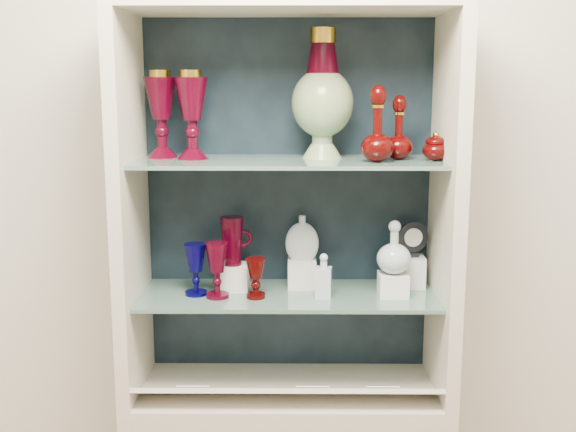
{
  "coord_description": "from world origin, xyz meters",
  "views": [
    {
      "loc": [
        0.02,
        -0.62,
        1.71
      ],
      "look_at": [
        0.0,
        1.53,
        1.3
      ],
      "focal_mm": 45.0,
      "sensor_mm": 36.0,
      "label": 1
    }
  ],
  "objects_px": {
    "pedestal_lamp_left": "(161,114)",
    "pedestal_lamp_right": "(192,115)",
    "ruby_pitcher": "(232,241)",
    "lidded_bowl": "(436,146)",
    "flat_flask": "(302,237)",
    "ruby_decanter_a": "(378,119)",
    "cobalt_goblet": "(196,269)",
    "clear_square_bottle": "(324,276)",
    "clear_round_decanter": "(394,249)",
    "ruby_decanter_b": "(399,126)",
    "ruby_goblet_small": "(256,278)",
    "ruby_goblet_tall": "(217,270)",
    "cameo_medallion": "(413,239)",
    "enamel_urn": "(323,94)"
  },
  "relations": [
    {
      "from": "pedestal_lamp_left",
      "to": "pedestal_lamp_right",
      "type": "distance_m",
      "value": 0.11
    },
    {
      "from": "ruby_pitcher",
      "to": "lidded_bowl",
      "type": "bearing_deg",
      "value": -12.82
    },
    {
      "from": "flat_flask",
      "to": "pedestal_lamp_left",
      "type": "bearing_deg",
      "value": -178.29
    },
    {
      "from": "ruby_decanter_a",
      "to": "cobalt_goblet",
      "type": "distance_m",
      "value": 0.72
    },
    {
      "from": "clear_square_bottle",
      "to": "clear_round_decanter",
      "type": "relative_size",
      "value": 0.88
    },
    {
      "from": "ruby_decanter_b",
      "to": "ruby_goblet_small",
      "type": "bearing_deg",
      "value": -172.46
    },
    {
      "from": "ruby_decanter_b",
      "to": "ruby_goblet_tall",
      "type": "height_order",
      "value": "ruby_decanter_b"
    },
    {
      "from": "pedestal_lamp_right",
      "to": "ruby_goblet_tall",
      "type": "bearing_deg",
      "value": -41.55
    },
    {
      "from": "ruby_decanter_a",
      "to": "clear_round_decanter",
      "type": "height_order",
      "value": "ruby_decanter_a"
    },
    {
      "from": "clear_square_bottle",
      "to": "cameo_medallion",
      "type": "distance_m",
      "value": 0.33
    },
    {
      "from": "cobalt_goblet",
      "to": "ruby_goblet_tall",
      "type": "distance_m",
      "value": 0.07
    },
    {
      "from": "enamel_urn",
      "to": "ruby_goblet_tall",
      "type": "xyz_separation_m",
      "value": [
        -0.32,
        -0.1,
        -0.53
      ]
    },
    {
      "from": "pedestal_lamp_right",
      "to": "clear_round_decanter",
      "type": "bearing_deg",
      "value": -4.04
    },
    {
      "from": "ruby_decanter_b",
      "to": "flat_flask",
      "type": "bearing_deg",
      "value": 167.89
    },
    {
      "from": "ruby_decanter_b",
      "to": "clear_square_bottle",
      "type": "xyz_separation_m",
      "value": [
        -0.22,
        -0.06,
        -0.45
      ]
    },
    {
      "from": "ruby_decanter_b",
      "to": "ruby_decanter_a",
      "type": "bearing_deg",
      "value": -137.36
    },
    {
      "from": "enamel_urn",
      "to": "lidded_bowl",
      "type": "relative_size",
      "value": 4.42
    },
    {
      "from": "pedestal_lamp_right",
      "to": "ruby_pitcher",
      "type": "relative_size",
      "value": 1.73
    },
    {
      "from": "pedestal_lamp_right",
      "to": "cobalt_goblet",
      "type": "relative_size",
      "value": 1.65
    },
    {
      "from": "lidded_bowl",
      "to": "ruby_goblet_tall",
      "type": "bearing_deg",
      "value": -178.08
    },
    {
      "from": "ruby_goblet_tall",
      "to": "cameo_medallion",
      "type": "bearing_deg",
      "value": 11.04
    },
    {
      "from": "lidded_bowl",
      "to": "clear_square_bottle",
      "type": "distance_m",
      "value": 0.52
    },
    {
      "from": "ruby_decanter_a",
      "to": "cameo_medallion",
      "type": "height_order",
      "value": "ruby_decanter_a"
    },
    {
      "from": "lidded_bowl",
      "to": "ruby_goblet_tall",
      "type": "xyz_separation_m",
      "value": [
        -0.66,
        -0.02,
        -0.38
      ]
    },
    {
      "from": "pedestal_lamp_left",
      "to": "ruby_decanter_b",
      "type": "xyz_separation_m",
      "value": [
        0.72,
        -0.05,
        -0.03
      ]
    },
    {
      "from": "pedestal_lamp_right",
      "to": "cobalt_goblet",
      "type": "distance_m",
      "value": 0.47
    },
    {
      "from": "pedestal_lamp_right",
      "to": "enamel_urn",
      "type": "xyz_separation_m",
      "value": [
        0.4,
        0.03,
        0.06
      ]
    },
    {
      "from": "lidded_bowl",
      "to": "cobalt_goblet",
      "type": "bearing_deg",
      "value": 179.59
    },
    {
      "from": "ruby_goblet_small",
      "to": "clear_round_decanter",
      "type": "bearing_deg",
      "value": 3.57
    },
    {
      "from": "ruby_goblet_small",
      "to": "clear_square_bottle",
      "type": "bearing_deg",
      "value": 0.57
    },
    {
      "from": "pedestal_lamp_right",
      "to": "flat_flask",
      "type": "xyz_separation_m",
      "value": [
        0.34,
        0.05,
        -0.39
      ]
    },
    {
      "from": "clear_square_bottle",
      "to": "ruby_goblet_tall",
      "type": "bearing_deg",
      "value": 179.66
    },
    {
      "from": "enamel_urn",
      "to": "ruby_goblet_tall",
      "type": "height_order",
      "value": "enamel_urn"
    },
    {
      "from": "lidded_bowl",
      "to": "clear_square_bottle",
      "type": "height_order",
      "value": "lidded_bowl"
    },
    {
      "from": "cobalt_goblet",
      "to": "clear_round_decanter",
      "type": "bearing_deg",
      "value": -0.45
    },
    {
      "from": "ruby_pitcher",
      "to": "clear_round_decanter",
      "type": "distance_m",
      "value": 0.51
    },
    {
      "from": "pedestal_lamp_right",
      "to": "pedestal_lamp_left",
      "type": "bearing_deg",
      "value": 158.23
    },
    {
      "from": "ruby_decanter_b",
      "to": "clear_round_decanter",
      "type": "xyz_separation_m",
      "value": [
        -0.01,
        -0.03,
        -0.37
      ]
    },
    {
      "from": "lidded_bowl",
      "to": "ruby_goblet_tall",
      "type": "relative_size",
      "value": 0.51
    },
    {
      "from": "ruby_goblet_tall",
      "to": "clear_square_bottle",
      "type": "xyz_separation_m",
      "value": [
        0.33,
        -0.0,
        -0.02
      ]
    },
    {
      "from": "pedestal_lamp_right",
      "to": "ruby_goblet_tall",
      "type": "xyz_separation_m",
      "value": [
        0.07,
        -0.07,
        -0.47
      ]
    },
    {
      "from": "lidded_bowl",
      "to": "flat_flask",
      "type": "relative_size",
      "value": 0.59
    },
    {
      "from": "ruby_decanter_a",
      "to": "clear_square_bottle",
      "type": "distance_m",
      "value": 0.5
    },
    {
      "from": "enamel_urn",
      "to": "clear_square_bottle",
      "type": "xyz_separation_m",
      "value": [
        0.0,
        -0.1,
        -0.55
      ]
    },
    {
      "from": "cameo_medallion",
      "to": "pedestal_lamp_left",
      "type": "bearing_deg",
      "value": 170.33
    },
    {
      "from": "pedestal_lamp_left",
      "to": "lidded_bowl",
      "type": "distance_m",
      "value": 0.84
    },
    {
      "from": "enamel_urn",
      "to": "clear_round_decanter",
      "type": "bearing_deg",
      "value": -19.1
    },
    {
      "from": "enamel_urn",
      "to": "clear_round_decanter",
      "type": "height_order",
      "value": "enamel_urn"
    },
    {
      "from": "clear_square_bottle",
      "to": "flat_flask",
      "type": "bearing_deg",
      "value": 118.93
    },
    {
      "from": "ruby_goblet_small",
      "to": "clear_round_decanter",
      "type": "distance_m",
      "value": 0.43
    }
  ]
}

